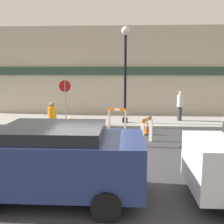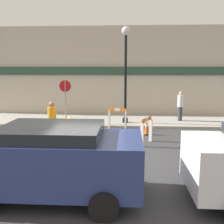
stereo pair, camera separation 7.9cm
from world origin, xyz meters
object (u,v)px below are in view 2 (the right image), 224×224
object	(u,v)px
stop_sign	(65,95)
person_worker	(52,122)
streetlamp_post	(126,62)
person_pedestrian	(180,105)
parked_car_1	(53,157)

from	to	relation	value
stop_sign	person_worker	size ratio (longest dim) A/B	1.32
streetlamp_post	person_pedestrian	xyz separation A→B (m)	(2.99, 0.68, -2.30)
streetlamp_post	person_pedestrian	bearing A→B (deg)	12.84
streetlamp_post	stop_sign	world-z (taller)	streetlamp_post
streetlamp_post	person_worker	xyz separation A→B (m)	(-2.77, -3.88, -2.37)
streetlamp_post	person_worker	distance (m)	5.33
person_pedestrian	parked_car_1	distance (m)	9.83
person_pedestrian	parked_car_1	size ratio (longest dim) A/B	0.40
stop_sign	person_worker	bearing A→B (deg)	94.06
person_worker	person_pedestrian	world-z (taller)	person_pedestrian
person_worker	parked_car_1	size ratio (longest dim) A/B	0.42
person_worker	person_pedestrian	xyz separation A→B (m)	(5.76, 4.56, 0.06)
streetlamp_post	parked_car_1	size ratio (longest dim) A/B	1.22
stop_sign	parked_car_1	xyz separation A→B (m)	(1.51, -7.67, -0.67)
person_worker	parked_car_1	bearing A→B (deg)	-106.49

